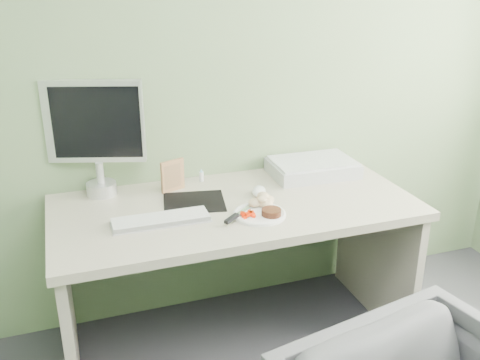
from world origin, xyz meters
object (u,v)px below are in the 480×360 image
object	(u,v)px
desk	(236,240)
plate	(260,214)
scanner	(312,168)
monitor	(95,132)

from	to	relation	value
desk	plate	size ratio (longest dim) A/B	7.19
desk	scanner	world-z (taller)	scanner
desk	scanner	distance (m)	0.57
plate	monitor	bearing A→B (deg)	142.51
desk	scanner	xyz separation A→B (m)	(0.48, 0.22, 0.22)
scanner	monitor	world-z (taller)	monitor
plate	scanner	world-z (taller)	scanner
desk	scanner	size ratio (longest dim) A/B	3.80
desk	scanner	bearing A→B (deg)	24.05
plate	monitor	xyz separation A→B (m)	(-0.61, 0.47, 0.29)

